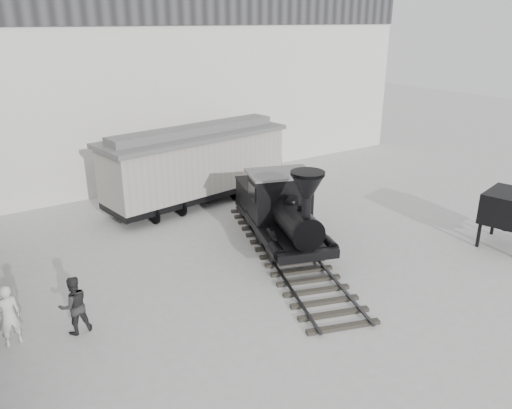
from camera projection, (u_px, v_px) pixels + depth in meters
ground at (330, 303)px, 15.52m from camera, size 90.00×90.00×0.00m
north_wall at (137, 77)px, 25.24m from camera, size 34.00×2.51×11.00m
locomotive at (283, 214)px, 18.89m from camera, size 5.42×10.47×3.64m
boxcar at (196, 163)px, 23.34m from camera, size 9.38×4.03×3.72m
visitor_a at (8, 316)px, 13.25m from camera, size 0.69×0.50×1.77m
visitor_b at (74, 305)px, 13.79m from camera, size 0.86×0.69×1.72m
coal_hopper at (508, 211)px, 19.00m from camera, size 2.31×2.04×2.16m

